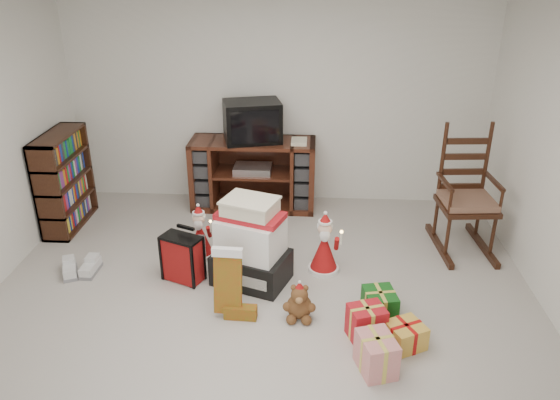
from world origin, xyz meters
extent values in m
cube|color=#BBB4AB|center=(0.00, 0.00, -0.01)|extent=(5.00, 5.00, 0.01)
cube|color=white|center=(0.00, 0.00, 2.50)|extent=(5.00, 5.00, 0.01)
cube|color=white|center=(0.00, 2.50, 1.25)|extent=(5.00, 0.01, 2.50)
cube|color=#4C2415|center=(-0.27, 2.21, 0.42)|extent=(1.48, 0.54, 0.85)
cube|color=silver|center=(-0.27, 2.17, 0.50)|extent=(0.45, 0.32, 0.08)
cube|color=#381D0F|center=(-2.32, 1.59, 0.54)|extent=(0.30, 0.89, 1.09)
cube|color=#381D0F|center=(2.03, 1.29, 0.49)|extent=(0.59, 0.57, 0.05)
cube|color=brown|center=(2.03, 1.29, 0.56)|extent=(0.54, 0.52, 0.06)
cube|color=#381D0F|center=(2.03, 1.53, 0.94)|extent=(0.46, 0.10, 0.84)
cube|color=#381D0F|center=(2.03, 1.29, 0.03)|extent=(0.62, 0.94, 0.06)
cube|color=black|center=(-0.12, 0.53, 0.15)|extent=(0.79, 0.68, 0.30)
cube|color=white|center=(-0.12, 0.53, 0.48)|extent=(0.67, 0.59, 0.36)
cube|color=#AC131B|center=(-0.12, 0.53, 0.69)|extent=(0.68, 0.51, 0.05)
cube|color=beige|center=(-0.12, 0.53, 0.78)|extent=(0.54, 0.48, 0.12)
cube|color=maroon|center=(-0.77, 0.51, 0.24)|extent=(0.40, 0.31, 0.47)
cube|color=black|center=(-0.77, 0.59, 0.53)|extent=(0.18, 0.10, 0.03)
ellipsoid|color=brown|center=(0.35, -0.01, 0.11)|extent=(0.22, 0.19, 0.23)
sphere|color=brown|center=(0.35, -0.04, 0.25)|extent=(0.15, 0.15, 0.15)
cone|color=maroon|center=(0.57, 0.76, 0.21)|extent=(0.29, 0.29, 0.42)
sphere|color=beige|center=(0.57, 0.76, 0.47)|extent=(0.14, 0.14, 0.14)
cone|color=maroon|center=(0.57, 0.76, 0.58)|extent=(0.13, 0.13, 0.10)
cylinder|color=silver|center=(0.72, 0.64, 0.43)|extent=(0.02, 0.02, 0.13)
cone|color=maroon|center=(-0.69, 0.98, 0.19)|extent=(0.27, 0.27, 0.38)
sphere|color=beige|center=(-0.69, 0.98, 0.43)|extent=(0.13, 0.13, 0.13)
cone|color=maroon|center=(-0.69, 0.98, 0.53)|extent=(0.11, 0.11, 0.09)
cylinder|color=silver|center=(-0.56, 0.87, 0.39)|extent=(0.02, 0.02, 0.11)
cube|color=silver|center=(-1.90, 0.56, 0.05)|extent=(0.24, 0.33, 0.11)
cube|color=silver|center=(-1.71, 0.56, 0.05)|extent=(0.14, 0.31, 0.11)
cube|color=#AC131B|center=(0.88, -0.19, 0.14)|extent=(0.28, 0.28, 0.28)
cube|color=#18601C|center=(1.09, 0.08, 0.14)|extent=(0.28, 0.28, 0.28)
cube|color=gold|center=(1.15, -0.35, 0.14)|extent=(0.28, 0.28, 0.28)
cube|color=silver|center=(0.82, -0.57, 0.14)|extent=(0.28, 0.28, 0.28)
cube|color=black|center=(-0.27, 2.21, 1.08)|extent=(0.73, 0.59, 0.47)
cube|color=black|center=(-0.27, 1.98, 1.08)|extent=(0.53, 0.15, 0.38)
camera|label=1|loc=(0.41, -3.87, 2.89)|focal=35.00mm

